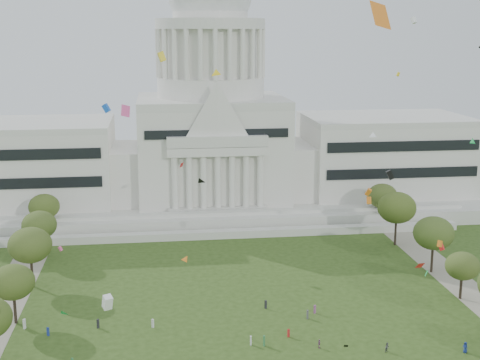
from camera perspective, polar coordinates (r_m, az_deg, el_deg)
capitol at (r=204.32m, az=-2.45°, el=3.71°), size 160.00×64.50×91.30m
row_tree_l_3 at (r=132.59m, az=-18.81°, el=-8.26°), size 8.12×8.12×11.55m
row_tree_r_3 at (r=144.42m, az=18.45°, el=-6.98°), size 7.01×7.01×9.98m
row_tree_l_4 at (r=149.37m, az=-17.48°, el=-5.33°), size 9.29×9.29×13.21m
row_tree_r_4 at (r=157.28m, az=16.20°, el=-4.38°), size 9.19×9.19×13.06m
row_tree_l_5 at (r=167.36m, az=-16.76°, el=-3.71°), size 8.33×8.33×11.85m
row_tree_r_5 at (r=174.58m, az=13.23°, el=-2.32°), size 9.82×9.82×13.96m
row_tree_l_6 at (r=184.92m, az=-16.38°, el=-2.19°), size 8.19×8.19×11.64m
row_tree_r_6 at (r=192.07m, az=12.06°, el=-1.33°), size 8.42×8.42×11.97m
person_0 at (r=123.99m, az=18.67°, el=-13.38°), size 1.05×1.13×1.94m
person_2 at (r=120.77m, az=12.46°, el=-13.77°), size 0.99×0.86×1.73m
person_10 at (r=120.21m, az=6.77°, el=-13.71°), size 0.83×1.05×1.58m
distant_crowd at (r=115.15m, az=-4.48°, el=-14.86°), size 68.34×36.25×1.95m
kite_swarm at (r=101.28m, az=4.59°, el=-1.54°), size 78.16×105.61×59.88m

